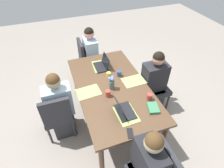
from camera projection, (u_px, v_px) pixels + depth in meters
The scene contains 22 objects.
ground_plane at pixel (112, 116), 3.38m from camera, with size 10.00×10.00×0.00m, color gray.
dining_table at pixel (112, 90), 2.94m from camera, with size 1.94×1.09×0.74m.
chair_head_left_left_near at pixel (87, 58), 3.95m from camera, with size 0.44×0.44×0.90m.
person_head_left_left_near at pixel (91, 57), 3.91m from camera, with size 0.40×0.36×1.19m.
chair_far_left_mid at pixel (154, 83), 3.33m from camera, with size 0.44×0.44×0.90m.
person_far_left_mid at pixel (153, 85), 3.24m from camera, with size 0.36×0.40×1.19m.
chair_near_left_far at pixel (58, 114), 2.78m from camera, with size 0.44×0.44×0.90m.
person_near_left_far at pixel (61, 109), 2.83m from camera, with size 0.36×0.40×1.19m.
person_head_right_right_near at pixel (147, 168), 2.14m from camera, with size 0.40×0.36×1.19m.
flower_vase at pixel (112, 83), 2.79m from camera, with size 0.09×0.10×0.23m.
placemat_head_left_left_near at pixel (100, 66), 3.30m from camera, with size 0.36×0.26×0.00m, color #9EBC66.
placemat_far_left_mid at pixel (134, 81), 2.99m from camera, with size 0.36×0.26×0.00m, color #9EBC66.
placemat_near_left_far at pixel (88, 92), 2.80m from camera, with size 0.36×0.26×0.00m, color #9EBC66.
placemat_head_right_right_near at pixel (126, 114), 2.47m from camera, with size 0.36×0.26×0.00m, color #9EBC66.
laptop_head_left_left_near at pixel (102, 65), 3.25m from camera, with size 0.32×0.22×0.21m.
laptop_head_right_right_near at pixel (124, 110), 2.46m from camera, with size 0.32×0.22×0.20m.
coffee_mug_near_left at pixel (109, 75), 3.05m from camera, with size 0.07×0.07×0.09m, color #DBC64C.
coffee_mug_near_right at pixel (149, 97), 2.65m from camera, with size 0.08×0.08×0.10m, color #AD3D38.
coffee_mug_centre_left at pixel (108, 93), 2.70m from camera, with size 0.08×0.08×0.10m, color #AD3D38.
coffee_mug_centre_right at pixel (119, 73), 3.07m from camera, with size 0.08×0.08×0.09m, color #33477A.
book_red_cover at pixel (153, 108), 2.53m from camera, with size 0.20×0.14×0.04m, color #3D7F56.
phone_black at pixel (130, 133), 2.24m from camera, with size 0.15×0.07×0.01m, color black.
Camera 1 is at (2.03, -0.72, 2.67)m, focal length 29.43 mm.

